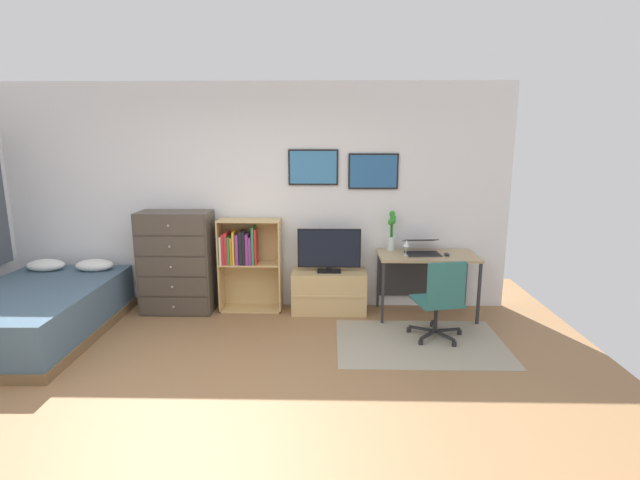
{
  "coord_description": "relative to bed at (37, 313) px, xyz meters",
  "views": [
    {
      "loc": [
        0.92,
        -3.33,
        2.04
      ],
      "look_at": [
        0.81,
        1.5,
        1.02
      ],
      "focal_mm": 26.88,
      "sensor_mm": 36.0,
      "label": 1
    }
  ],
  "objects": [
    {
      "name": "wall_back_with_posters",
      "position": [
        2.17,
        1.08,
        1.09
      ],
      "size": [
        6.12,
        0.09,
        2.7
      ],
      "color": "white",
      "rests_on": "ground_plane"
    },
    {
      "name": "computer_mouse",
      "position": [
        4.4,
        0.66,
        0.49
      ],
      "size": [
        0.06,
        0.1,
        0.03
      ],
      "primitive_type": "ellipsoid",
      "color": "#262628",
      "rests_on": "desk"
    },
    {
      "name": "bookshelf",
      "position": [
        2.05,
        0.88,
        0.4
      ],
      "size": [
        0.74,
        0.3,
        1.11
      ],
      "color": "tan",
      "rests_on": "ground_plane"
    },
    {
      "name": "ground_plane",
      "position": [
        2.15,
        -1.34,
        -0.26
      ],
      "size": [
        7.2,
        7.2,
        0.0
      ],
      "primitive_type": "plane",
      "color": "#936B44"
    },
    {
      "name": "area_rug",
      "position": [
        4.0,
        -0.08,
        -0.26
      ],
      "size": [
        1.7,
        1.2,
        0.01
      ],
      "primitive_type": "cube",
      "color": "#9E937F",
      "rests_on": "ground_plane"
    },
    {
      "name": "bamboo_vase",
      "position": [
        3.8,
        0.94,
        0.72
      ],
      "size": [
        0.09,
        0.1,
        0.47
      ],
      "color": "silver",
      "rests_on": "desk"
    },
    {
      "name": "television",
      "position": [
        3.06,
        0.8,
        0.49
      ],
      "size": [
        0.74,
        0.16,
        0.52
      ],
      "color": "black",
      "rests_on": "tv_stand"
    },
    {
      "name": "wine_glass",
      "position": [
        3.94,
        0.66,
        0.61
      ],
      "size": [
        0.07,
        0.07,
        0.18
      ],
      "color": "silver",
      "rests_on": "desk"
    },
    {
      "name": "bed",
      "position": [
        0.0,
        0.0,
        0.0
      ],
      "size": [
        1.36,
        2.08,
        0.65
      ],
      "rotation": [
        0.0,
        0.0,
        0.02
      ],
      "color": "brown",
      "rests_on": "ground_plane"
    },
    {
      "name": "office_chair",
      "position": [
        4.2,
        -0.01,
        0.19
      ],
      "size": [
        0.58,
        0.57,
        0.86
      ],
      "rotation": [
        0.0,
        0.0,
        0.21
      ],
      "color": "#232326",
      "rests_on": "ground_plane"
    },
    {
      "name": "desk",
      "position": [
        4.2,
        0.8,
        0.34
      ],
      "size": [
        1.13,
        0.6,
        0.74
      ],
      "color": "tan",
      "rests_on": "ground_plane"
    },
    {
      "name": "tv_stand",
      "position": [
        3.06,
        0.82,
        -0.01
      ],
      "size": [
        0.88,
        0.41,
        0.5
      ],
      "color": "tan",
      "rests_on": "ground_plane"
    },
    {
      "name": "dresser",
      "position": [
        1.25,
        0.81,
        0.34
      ],
      "size": [
        0.85,
        0.46,
        1.21
      ],
      "color": "#4C4238",
      "rests_on": "ground_plane"
    },
    {
      "name": "laptop",
      "position": [
        4.14,
        0.79,
        0.54
      ],
      "size": [
        0.41,
        0.44,
        0.17
      ],
      "rotation": [
        0.0,
        0.0,
        0.07
      ],
      "color": "#333338",
      "rests_on": "desk"
    }
  ]
}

